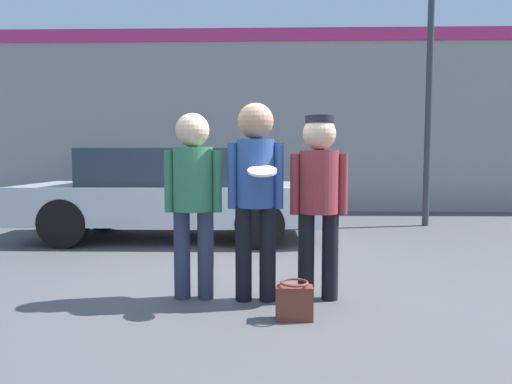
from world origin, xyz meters
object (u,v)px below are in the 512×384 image
at_px(person_left, 193,189).
at_px(parked_car_near, 171,193).
at_px(person_right, 319,190).
at_px(shrub, 96,191).
at_px(person_middle_with_frisbee, 256,183).
at_px(handbag, 294,301).
at_px(street_lamp, 440,23).

distance_m(person_left, parked_car_near, 3.24).
xyz_separation_m(person_right, shrub, (-4.39, 6.17, -0.47)).
xyz_separation_m(parked_car_near, shrub, (-2.37, 3.05, -0.20)).
relative_size(person_middle_with_frisbee, parked_car_near, 0.39).
relative_size(person_left, handbag, 5.42).
distance_m(street_lamp, handbag, 6.96).
bearing_deg(street_lamp, person_middle_with_frisbee, -125.39).
distance_m(person_left, shrub, 6.98).
xyz_separation_m(person_middle_with_frisbee, street_lamp, (3.30, 4.64, 2.71)).
height_order(person_right, shrub, person_right).
distance_m(person_left, person_right, 1.15).
distance_m(person_left, person_middle_with_frisbee, 0.58).
height_order(person_right, parked_car_near, person_right).
bearing_deg(person_right, street_lamp, 59.33).
bearing_deg(person_middle_with_frisbee, handbag, -56.46).
bearing_deg(person_left, person_right, -0.12).
height_order(person_right, handbag, person_right).
relative_size(person_middle_with_frisbee, street_lamp, 0.29).
xyz_separation_m(person_left, street_lamp, (3.87, 4.59, 2.76)).
bearing_deg(handbag, parked_car_near, 115.85).
distance_m(person_left, street_lamp, 6.61).
bearing_deg(person_right, parked_car_near, 122.97).
xyz_separation_m(person_middle_with_frisbee, shrub, (-3.81, 6.22, -0.54)).
bearing_deg(handbag, person_right, 65.18).
relative_size(person_middle_with_frisbee, shrub, 1.65).
relative_size(street_lamp, shrub, 5.79).
bearing_deg(person_left, street_lamp, 49.84).
height_order(person_left, parked_car_near, person_left).
xyz_separation_m(parked_car_near, handbag, (1.77, -3.65, -0.59)).
relative_size(street_lamp, handbag, 19.91).
bearing_deg(street_lamp, shrub, 167.50).
distance_m(person_right, street_lamp, 6.02).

